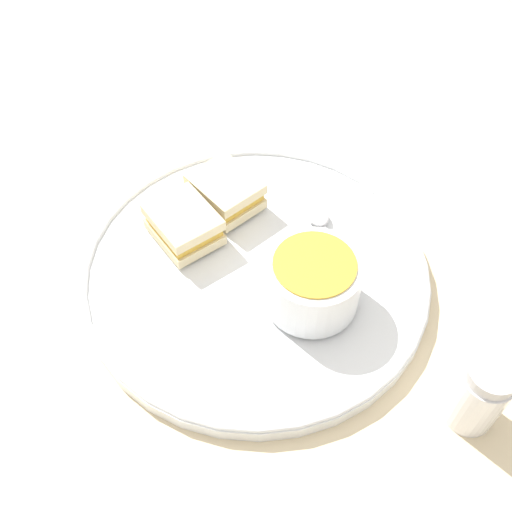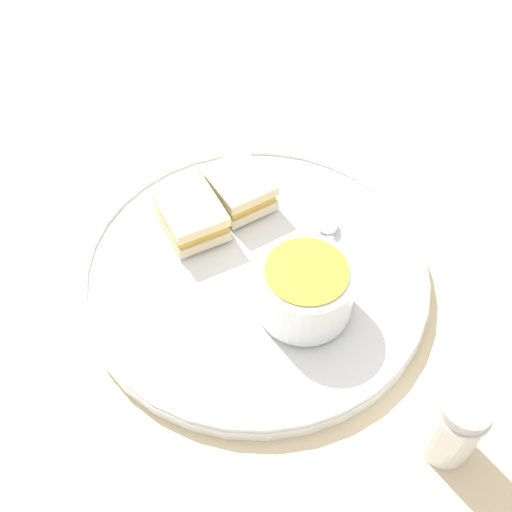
{
  "view_description": "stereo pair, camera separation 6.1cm",
  "coord_description": "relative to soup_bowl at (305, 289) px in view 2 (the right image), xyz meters",
  "views": [
    {
      "loc": [
        0.01,
        0.38,
        0.51
      ],
      "look_at": [
        0.0,
        0.0,
        0.04
      ],
      "focal_mm": 42.0,
      "sensor_mm": 36.0,
      "label": 1
    },
    {
      "loc": [
        -0.06,
        0.38,
        0.51
      ],
      "look_at": [
        0.0,
        0.0,
        0.04
      ],
      "focal_mm": 42.0,
      "sensor_mm": 36.0,
      "label": 2
    }
  ],
  "objects": [
    {
      "name": "salt_shaker",
      "position": [
        -0.14,
        0.11,
        -0.01
      ],
      "size": [
        0.05,
        0.05,
        0.08
      ],
      "color": "silver",
      "rests_on": "ground_plane"
    },
    {
      "name": "spoon",
      "position": [
        -0.02,
        -0.1,
        -0.03
      ],
      "size": [
        0.05,
        0.12,
        0.01
      ],
      "rotation": [
        0.0,
        0.0,
        11.28
      ],
      "color": "silver",
      "rests_on": "plate"
    },
    {
      "name": "sandwich_half_near",
      "position": [
        0.09,
        -0.13,
        -0.01
      ],
      "size": [
        0.09,
        0.09,
        0.03
      ],
      "rotation": [
        0.0,
        0.0,
        5.41
      ],
      "color": "beige",
      "rests_on": "plate"
    },
    {
      "name": "ground_plane",
      "position": [
        0.05,
        -0.04,
        -0.05
      ],
      "size": [
        2.4,
        2.4,
        0.0
      ],
      "primitive_type": "plane",
      "color": "beige"
    },
    {
      "name": "sandwich_half_far",
      "position": [
        0.13,
        -0.09,
        -0.01
      ],
      "size": [
        0.09,
        0.09,
        0.03
      ],
      "rotation": [
        0.0,
        0.0,
        5.33
      ],
      "color": "beige",
      "rests_on": "plate"
    },
    {
      "name": "plate",
      "position": [
        0.05,
        -0.04,
        -0.04
      ],
      "size": [
        0.36,
        0.36,
        0.02
      ],
      "color": "white",
      "rests_on": "ground_plane"
    },
    {
      "name": "soup_bowl",
      "position": [
        0.0,
        0.0,
        0.0
      ],
      "size": [
        0.09,
        0.09,
        0.06
      ],
      "color": "white",
      "rests_on": "plate"
    }
  ]
}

